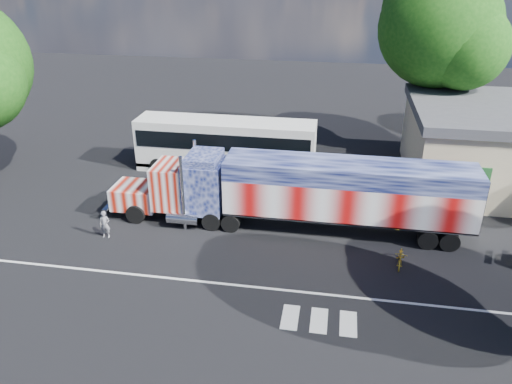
% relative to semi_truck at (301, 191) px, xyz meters
% --- Properties ---
extents(ground, '(100.00, 100.00, 0.00)m').
position_rel_semi_truck_xyz_m(ground, '(-2.46, -2.89, -2.21)').
color(ground, black).
extents(lane_markings, '(30.00, 2.67, 0.01)m').
position_rel_semi_truck_xyz_m(lane_markings, '(-0.75, -6.66, -2.20)').
color(lane_markings, silver).
rests_on(lane_markings, ground).
extents(semi_truck, '(20.11, 3.18, 4.29)m').
position_rel_semi_truck_xyz_m(semi_truck, '(0.00, 0.00, 0.00)').
color(semi_truck, black).
rests_on(semi_truck, ground).
extents(coach_bus, '(12.27, 2.86, 3.57)m').
position_rel_semi_truck_xyz_m(coach_bus, '(-5.81, 7.30, -0.36)').
color(coach_bus, silver).
rests_on(coach_bus, ground).
extents(woman, '(0.60, 0.43, 1.53)m').
position_rel_semi_truck_xyz_m(woman, '(-10.09, -2.85, -1.44)').
color(woman, slate).
rests_on(woman, ground).
extents(bicycle, '(0.81, 1.72, 0.87)m').
position_rel_semi_truck_xyz_m(bicycle, '(5.19, -2.90, -1.77)').
color(bicycle, gold).
rests_on(bicycle, ground).
extents(tree_ne_a, '(8.64, 8.22, 13.31)m').
position_rel_semi_truck_xyz_m(tree_ne_a, '(8.17, 12.89, 6.92)').
color(tree_ne_a, black).
rests_on(tree_ne_a, ground).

